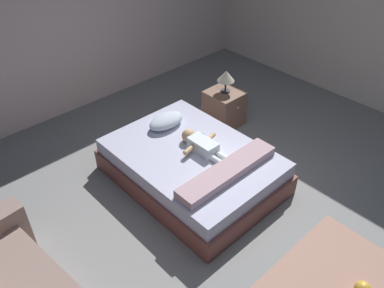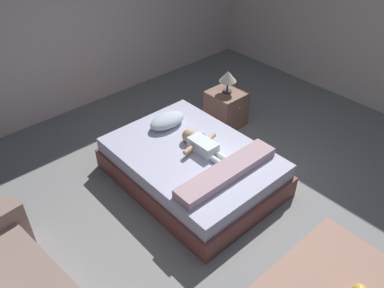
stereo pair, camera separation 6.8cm
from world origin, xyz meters
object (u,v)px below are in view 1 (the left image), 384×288
at_px(bed, 192,166).
at_px(pillow, 166,121).
at_px(lamp, 226,77).
at_px(toothbrush, 205,135).
at_px(nightstand, 224,108).
at_px(baby, 201,144).

distance_m(bed, pillow, 0.64).
bearing_deg(pillow, bed, -101.32).
bearing_deg(lamp, toothbrush, -151.34).
bearing_deg(pillow, lamp, -0.54).
distance_m(bed, nightstand, 1.24).
xyz_separation_m(pillow, lamp, (1.00, -0.01, 0.23)).
height_order(bed, baby, baby).
relative_size(nightstand, lamp, 1.64).
height_order(pillow, nightstand, pillow).
distance_m(baby, lamp, 1.20).
distance_m(pillow, nightstand, 1.03).
bearing_deg(nightstand, pillow, 179.45).
height_order(bed, lamp, lamp).
bearing_deg(toothbrush, bed, -159.88).
relative_size(bed, lamp, 6.21).
xyz_separation_m(bed, toothbrush, (0.30, 0.11, 0.22)).
height_order(bed, nightstand, nightstand).
bearing_deg(bed, baby, -18.77).
height_order(bed, pillow, pillow).
relative_size(bed, pillow, 4.08).
xyz_separation_m(baby, lamp, (1.02, 0.59, 0.23)).
height_order(baby, nightstand, baby).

